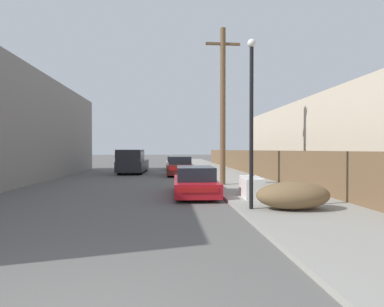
# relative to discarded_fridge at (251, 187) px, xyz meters

# --- Properties ---
(sidewalk_curb) EXTENTS (4.20, 63.00, 0.12)m
(sidewalk_curb) POSITION_rel_discarded_fridge_xyz_m (1.08, 15.09, -0.45)
(sidewalk_curb) COLOR gray
(sidewalk_curb) RESTS_ON ground
(discarded_fridge) EXTENTS (0.82, 1.75, 0.80)m
(discarded_fridge) POSITION_rel_discarded_fridge_xyz_m (0.00, 0.00, 0.00)
(discarded_fridge) COLOR silver
(discarded_fridge) RESTS_ON sidewalk_curb
(parked_sports_car_red) EXTENTS (1.85, 4.51, 1.23)m
(parked_sports_car_red) POSITION_rel_discarded_fridge_xyz_m (-2.03, 1.49, 0.05)
(parked_sports_car_red) COLOR red
(parked_sports_car_red) RESTS_ON ground
(car_parked_mid) EXTENTS (2.02, 4.36, 1.43)m
(car_parked_mid) POSITION_rel_discarded_fridge_xyz_m (-2.27, 11.35, 0.16)
(car_parked_mid) COLOR #5B1E19
(car_parked_mid) RESTS_ON ground
(car_parked_far) EXTENTS (1.79, 4.17, 1.30)m
(car_parked_far) POSITION_rel_discarded_fridge_xyz_m (-2.45, 17.55, 0.10)
(car_parked_far) COLOR silver
(car_parked_far) RESTS_ON ground
(pickup_truck) EXTENTS (2.18, 5.59, 1.93)m
(pickup_truck) POSITION_rel_discarded_fridge_xyz_m (-6.06, 13.39, 0.45)
(pickup_truck) COLOR #232328
(pickup_truck) RESTS_ON ground
(utility_pole) EXTENTS (1.80, 0.29, 8.12)m
(utility_pole) POSITION_rel_discarded_fridge_xyz_m (-0.33, 4.23, 3.79)
(utility_pole) COLOR brown
(utility_pole) RESTS_ON sidewalk_curb
(street_lamp) EXTENTS (0.26, 0.26, 5.19)m
(street_lamp) POSITION_rel_discarded_fridge_xyz_m (-0.63, -2.20, 2.59)
(street_lamp) COLOR black
(street_lamp) RESTS_ON sidewalk_curb
(brush_pile) EXTENTS (2.28, 1.27, 0.84)m
(brush_pile) POSITION_rel_discarded_fridge_xyz_m (0.63, -2.34, 0.03)
(brush_pile) COLOR brown
(brush_pile) RESTS_ON sidewalk_curb
(wooden_fence) EXTENTS (0.08, 39.35, 1.76)m
(wooden_fence) POSITION_rel_discarded_fridge_xyz_m (3.03, 11.58, 0.49)
(wooden_fence) COLOR brown
(wooden_fence) RESTS_ON sidewalk_curb
(building_right_house) EXTENTS (6.00, 18.25, 4.90)m
(building_right_house) POSITION_rel_discarded_fridge_xyz_m (7.64, 7.47, 1.94)
(building_right_house) COLOR beige
(building_right_house) RESTS_ON ground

